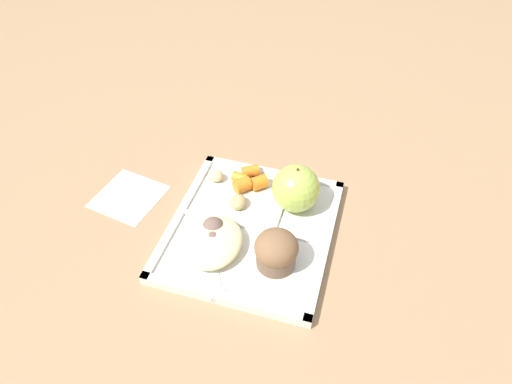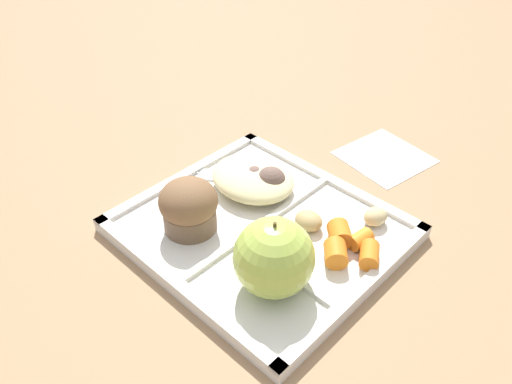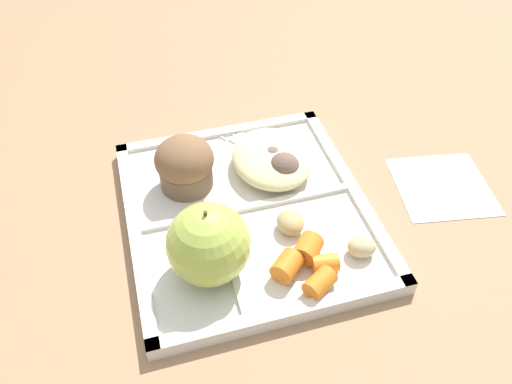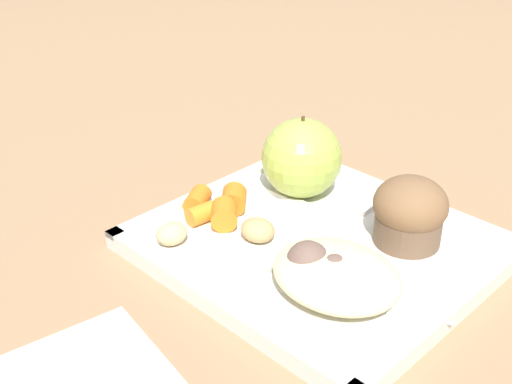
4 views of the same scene
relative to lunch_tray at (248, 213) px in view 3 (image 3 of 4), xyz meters
The scene contains 15 objects.
ground 0.01m from the lunch_tray, 25.62° to the right, with size 6.00×6.00×0.00m, color #997551.
lunch_tray is the anchor object (origin of this frame).
green_apple 0.11m from the lunch_tray, 140.96° to the left, with size 0.09×0.09×0.09m.
bran_muffin 0.09m from the lunch_tray, 44.38° to the left, with size 0.07×0.07×0.07m.
carrot_slice_tilted 0.10m from the lunch_tray, behind, with size 0.03×0.03×0.03m, color orange.
carrot_slice_back 0.10m from the lunch_tray, 152.85° to the right, with size 0.03×0.03×0.03m, color orange.
carrot_slice_edge 0.14m from the lunch_tray, 162.34° to the right, with size 0.02×0.02×0.03m, color orange.
carrot_slice_diagonal 0.12m from the lunch_tray, 152.36° to the right, with size 0.02×0.02×0.03m, color orange.
potato_chunk_small 0.14m from the lunch_tray, 133.71° to the right, with size 0.03×0.03×0.02m, color tan.
potato_chunk_large 0.06m from the lunch_tray, 137.96° to the right, with size 0.04×0.03×0.02m, color tan.
egg_noodle_pile 0.08m from the lunch_tray, 38.27° to the right, with size 0.12×0.10×0.03m, color beige.
meatball_side 0.07m from the lunch_tray, 57.41° to the right, with size 0.04×0.04×0.04m, color brown.
meatball_back 0.08m from the lunch_tray, 39.52° to the right, with size 0.03×0.03×0.03m, color brown.
plastic_fork 0.11m from the lunch_tray, 20.47° to the right, with size 0.13×0.09×0.00m.
paper_napkin 0.25m from the lunch_tray, 94.06° to the right, with size 0.11×0.11×0.00m, color white.
Camera 3 is at (-0.41, 0.11, 0.46)m, focal length 36.53 mm.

